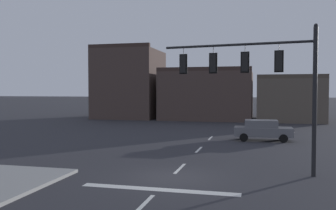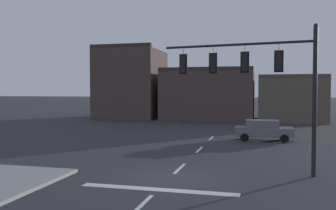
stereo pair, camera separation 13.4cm
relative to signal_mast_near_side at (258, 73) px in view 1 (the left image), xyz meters
The scene contains 6 objects.
ground_plane 6.43m from the signal_mast_near_side, 150.22° to the right, with size 400.00×400.00×0.00m, color #2B2B30.
stop_bar_paint 7.34m from the signal_mast_near_side, 132.21° to the right, with size 6.40×0.50×0.01m, color silver.
lane_centreline 6.06m from the signal_mast_near_side, behind, with size 0.16×26.40×0.01m.
signal_mast_near_side is the anchor object (origin of this frame).
car_lot_nearside 11.95m from the signal_mast_near_side, 88.20° to the left, with size 4.49×1.99×1.61m.
building_row 33.01m from the signal_mast_near_side, 105.63° to the left, with size 30.10×9.87×10.07m.
Camera 1 is at (3.77, -15.70, 3.90)m, focal length 38.97 mm.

